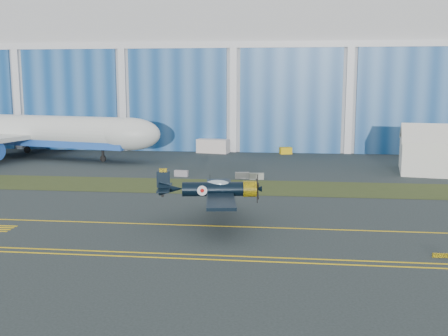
# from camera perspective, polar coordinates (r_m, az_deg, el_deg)

# --- Properties ---
(ground) EXTENTS (260.00, 260.00, 0.00)m
(ground) POSITION_cam_1_polar(r_m,az_deg,el_deg) (54.98, -3.95, -4.82)
(ground) COLOR #2B3536
(ground) RESTS_ON ground
(grass_median) EXTENTS (260.00, 10.00, 0.02)m
(grass_median) POSITION_cam_1_polar(r_m,az_deg,el_deg) (68.46, -1.83, -2.00)
(grass_median) COLOR #475128
(grass_median) RESTS_ON ground
(hangar) EXTENTS (220.00, 45.70, 30.00)m
(hangar) POSITION_cam_1_polar(r_m,az_deg,el_deg) (124.63, 2.05, 9.94)
(hangar) COLOR silver
(hangar) RESTS_ON ground
(taxiway_centreline) EXTENTS (200.00, 0.20, 0.02)m
(taxiway_centreline) POSITION_cam_1_polar(r_m,az_deg,el_deg) (50.23, -4.99, -6.18)
(taxiway_centreline) COLOR yellow
(taxiway_centreline) RESTS_ON ground
(edge_line_near) EXTENTS (80.00, 0.20, 0.02)m
(edge_line_near) POSITION_cam_1_polar(r_m,az_deg,el_deg) (41.38, -7.64, -9.62)
(edge_line_near) COLOR yellow
(edge_line_near) RESTS_ON ground
(edge_line_far) EXTENTS (80.00, 0.20, 0.02)m
(edge_line_far) POSITION_cam_1_polar(r_m,az_deg,el_deg) (42.30, -7.31, -9.19)
(edge_line_far) COLOR yellow
(edge_line_far) RESTS_ON ground
(guard_board_right) EXTENTS (1.20, 0.15, 0.35)m
(guard_board_right) POSITION_cam_1_polar(r_m,az_deg,el_deg) (44.23, 22.48, -8.78)
(guard_board_right) COLOR yellow
(guard_board_right) RESTS_ON ground
(warbird) EXTENTS (12.99, 14.97, 4.01)m
(warbird) POSITION_cam_1_polar(r_m,az_deg,el_deg) (50.06, -1.17, -2.31)
(warbird) COLOR black
(warbird) RESTS_ON ground
(jetliner) EXTENTS (73.80, 67.00, 21.79)m
(jetliner) POSITION_cam_1_polar(r_m,az_deg,el_deg) (102.47, -21.34, 7.22)
(jetliner) COLOR silver
(jetliner) RESTS_ON ground
(shipping_container) EXTENTS (6.50, 3.73, 2.65)m
(shipping_container) POSITION_cam_1_polar(r_m,az_deg,el_deg) (101.48, -1.20, 2.41)
(shipping_container) COLOR silver
(shipping_container) RESTS_ON ground
(tug) EXTENTS (2.45, 1.86, 1.27)m
(tug) POSITION_cam_1_polar(r_m,az_deg,el_deg) (100.58, 6.74, 1.89)
(tug) COLOR yellow
(tug) RESTS_ON ground
(barrier_a) EXTENTS (2.05, 0.82, 0.90)m
(barrier_a) POSITION_cam_1_polar(r_m,az_deg,el_deg) (75.87, -4.67, -0.59)
(barrier_a) COLOR gray
(barrier_a) RESTS_ON ground
(barrier_b) EXTENTS (2.06, 0.87, 0.90)m
(barrier_b) POSITION_cam_1_polar(r_m,az_deg,el_deg) (74.03, 2.00, -0.81)
(barrier_b) COLOR #949997
(barrier_b) RESTS_ON ground
(barrier_c) EXTENTS (2.05, 0.82, 0.90)m
(barrier_c) POSITION_cam_1_polar(r_m,az_deg,el_deg) (73.45, 3.57, -0.90)
(barrier_c) COLOR gray
(barrier_c) RESTS_ON ground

